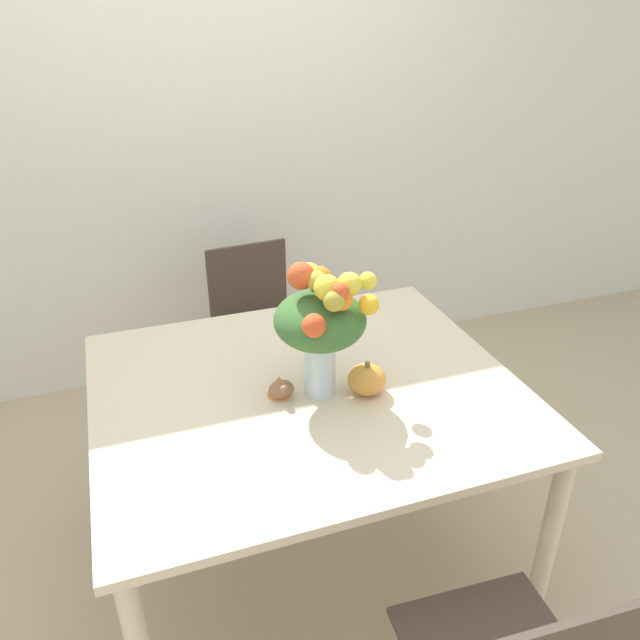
{
  "coord_description": "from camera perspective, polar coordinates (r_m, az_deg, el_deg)",
  "views": [
    {
      "loc": [
        -0.53,
        -1.64,
        1.93
      ],
      "look_at": [
        0.03,
        -0.04,
        1.04
      ],
      "focal_mm": 35.0,
      "sensor_mm": 36.0,
      "label": 1
    }
  ],
  "objects": [
    {
      "name": "flower_vase",
      "position": [
        1.91,
        0.12,
        -0.05
      ],
      "size": [
        0.33,
        0.35,
        0.45
      ],
      "color": "silver",
      "rests_on": "dining_table"
    },
    {
      "name": "dining_chair_near_window",
      "position": [
        3.07,
        -5.62,
        -0.95
      ],
      "size": [
        0.45,
        0.45,
        0.86
      ],
      "rotation": [
        0.0,
        0.0,
        0.09
      ],
      "color": "#47382D",
      "rests_on": "ground_plane"
    },
    {
      "name": "ground_plane",
      "position": [
        2.58,
        -1.03,
        -20.44
      ],
      "size": [
        12.0,
        12.0,
        0.0
      ],
      "primitive_type": "plane",
      "color": "tan"
    },
    {
      "name": "dining_table",
      "position": [
        2.12,
        -1.19,
        -7.97
      ],
      "size": [
        1.38,
        1.19,
        0.77
      ],
      "color": "beige",
      "rests_on": "ground_plane"
    },
    {
      "name": "pumpkin",
      "position": [
        2.02,
        4.31,
        -5.42
      ],
      "size": [
        0.12,
        0.12,
        0.11
      ],
      "color": "gold",
      "rests_on": "dining_table"
    },
    {
      "name": "turkey_figurine",
      "position": [
        2.01,
        -3.66,
        -6.13
      ],
      "size": [
        0.08,
        0.11,
        0.07
      ],
      "color": "#936642",
      "rests_on": "dining_table"
    },
    {
      "name": "wall_back",
      "position": [
        3.26,
        -10.13,
        17.2
      ],
      "size": [
        8.0,
        0.06,
        2.7
      ],
      "color": "silver",
      "rests_on": "ground_plane"
    }
  ]
}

